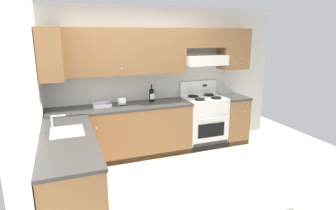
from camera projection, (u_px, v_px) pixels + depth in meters
ground_plane at (167, 188)px, 3.95m from camera, size 7.04×7.04×0.00m
wall_back at (158, 68)px, 5.10m from camera, size 4.68×0.57×2.55m
wall_left at (32, 100)px, 3.28m from camera, size 0.47×4.00×2.55m
counter_back_run at (143, 130)px, 4.96m from camera, size 3.60×0.65×0.91m
counter_left_run at (71, 173)px, 3.40m from camera, size 0.63×1.91×1.13m
stove at (204, 121)px, 5.38m from camera, size 0.76×0.62×1.20m
wine_bottle at (152, 94)px, 4.99m from camera, size 0.08×0.09×0.34m
bowl at (102, 105)px, 4.70m from camera, size 0.29×0.26×0.06m
paper_towel_roll at (122, 102)px, 4.76m from camera, size 0.12×0.13×0.13m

